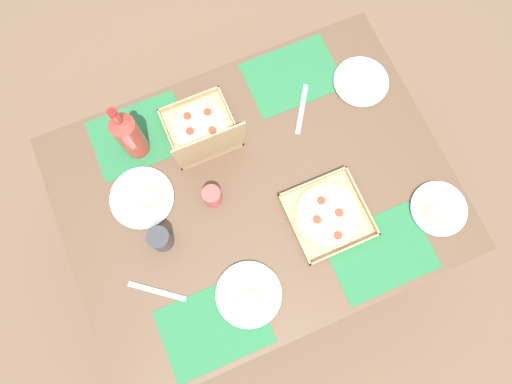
{
  "coord_description": "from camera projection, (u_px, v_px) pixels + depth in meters",
  "views": [
    {
      "loc": [
        0.16,
        0.38,
        2.36
      ],
      "look_at": [
        0.0,
        0.0,
        0.78
      ],
      "focal_mm": 31.05,
      "sensor_mm": 36.0,
      "label": 1
    }
  ],
  "objects": [
    {
      "name": "knife_by_near_right",
      "position": [
        302.0,
        109.0,
        1.72
      ],
      "size": [
        0.13,
        0.18,
        0.0
      ],
      "primitive_type": "cube",
      "rotation": [
        0.0,
        0.0,
        4.13
      ],
      "color": "#B7B7BC",
      "rests_on": "dining_table"
    },
    {
      "name": "cup_dark",
      "position": [
        160.0,
        239.0,
        1.54
      ],
      "size": [
        0.08,
        0.08,
        0.1
      ],
      "primitive_type": "cylinder",
      "color": "#333338",
      "rests_on": "dining_table"
    },
    {
      "name": "soda_bottle",
      "position": [
        129.0,
        135.0,
        1.55
      ],
      "size": [
        0.09,
        0.09,
        0.32
      ],
      "color": "#B2382D",
      "rests_on": "dining_table"
    },
    {
      "name": "plate_far_right",
      "position": [
        249.0,
        295.0,
        1.53
      ],
      "size": [
        0.23,
        0.23,
        0.03
      ],
      "color": "white",
      "rests_on": "dining_table"
    },
    {
      "name": "cup_clear_left",
      "position": [
        212.0,
        196.0,
        1.59
      ],
      "size": [
        0.07,
        0.07,
        0.09
      ],
      "primitive_type": "cylinder",
      "color": "#BF4742",
      "rests_on": "dining_table"
    },
    {
      "name": "plate_middle",
      "position": [
        143.0,
        198.0,
        1.62
      ],
      "size": [
        0.24,
        0.24,
        0.03
      ],
      "color": "white",
      "rests_on": "dining_table"
    },
    {
      "name": "plate_near_left",
      "position": [
        438.0,
        209.0,
        1.61
      ],
      "size": [
        0.21,
        0.21,
        0.03
      ],
      "color": "white",
      "rests_on": "dining_table"
    },
    {
      "name": "knife_by_near_left",
      "position": [
        157.0,
        291.0,
        1.54
      ],
      "size": [
        0.18,
        0.14,
        0.0
      ],
      "primitive_type": "cube",
      "rotation": [
        0.0,
        0.0,
        2.48
      ],
      "color": "#B7B7BC",
      "rests_on": "dining_table"
    },
    {
      "name": "pizza_box_corner_left",
      "position": [
        203.0,
        132.0,
        1.65
      ],
      "size": [
        0.25,
        0.29,
        0.29
      ],
      "color": "tan",
      "rests_on": "dining_table"
    },
    {
      "name": "placemat_near_right",
      "position": [
        140.0,
        135.0,
        1.69
      ],
      "size": [
        0.36,
        0.26,
        0.0
      ],
      "primitive_type": "cube",
      "color": "#236638",
      "rests_on": "dining_table"
    },
    {
      "name": "dining_table",
      "position": [
        256.0,
        199.0,
        1.74
      ],
      "size": [
        1.42,
        1.06,
        0.78
      ],
      "color": "#3F3328",
      "rests_on": "ground_plane"
    },
    {
      "name": "pizza_box_center",
      "position": [
        328.0,
        216.0,
        1.6
      ],
      "size": [
        0.28,
        0.28,
        0.04
      ],
      "color": "tan",
      "rests_on": "dining_table"
    },
    {
      "name": "placemat_near_left",
      "position": [
        292.0,
        76.0,
        1.75
      ],
      "size": [
        0.36,
        0.26,
        0.0
      ],
      "primitive_type": "cube",
      "color": "#236638",
      "rests_on": "dining_table"
    },
    {
      "name": "plate_far_left",
      "position": [
        361.0,
        82.0,
        1.74
      ],
      "size": [
        0.22,
        0.22,
        0.02
      ],
      "color": "white",
      "rests_on": "dining_table"
    },
    {
      "name": "placemat_far_right",
      "position": [
        214.0,
        327.0,
        1.52
      ],
      "size": [
        0.36,
        0.26,
        0.0
      ],
      "primitive_type": "cube",
      "color": "#236638",
      "rests_on": "dining_table"
    },
    {
      "name": "placemat_far_left",
      "position": [
        380.0,
        253.0,
        1.58
      ],
      "size": [
        0.36,
        0.26,
        0.0
      ],
      "primitive_type": "cube",
      "color": "#236638",
      "rests_on": "dining_table"
    },
    {
      "name": "ground_plane",
      "position": [
        256.0,
        228.0,
        2.39
      ],
      "size": [
        6.0,
        6.0,
        0.0
      ],
      "primitive_type": "plane",
      "color": "brown"
    }
  ]
}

